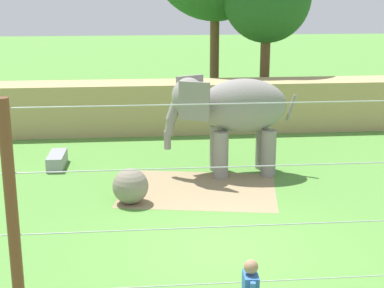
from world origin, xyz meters
TOP-DOWN VIEW (x-y plane):
  - ground_plane at (0.00, 0.00)m, footprint 120.00×120.00m
  - dirt_patch at (-0.09, 3.95)m, footprint 4.88×4.01m
  - embankment_wall at (0.00, 11.11)m, footprint 36.00×1.80m
  - elephant at (1.10, 5.39)m, footprint 4.07×1.72m
  - enrichment_ball at (-2.03, 3.06)m, footprint 0.96×0.96m
  - cable_fence at (0.00, -2.82)m, footprint 8.65×0.20m
  - feed_trough at (-4.41, 6.58)m, footprint 0.53×1.41m

SIDE VIEW (x-z plane):
  - ground_plane at x=0.00m, z-range 0.00..0.00m
  - dirt_patch at x=-0.09m, z-range 0.00..0.01m
  - feed_trough at x=-4.41m, z-range 0.00..0.44m
  - enrichment_ball at x=-2.03m, z-range 0.00..0.96m
  - embankment_wall at x=0.00m, z-range 0.00..1.99m
  - elephant at x=1.10m, z-range 0.49..3.51m
  - cable_fence at x=0.00m, z-range 0.01..4.01m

